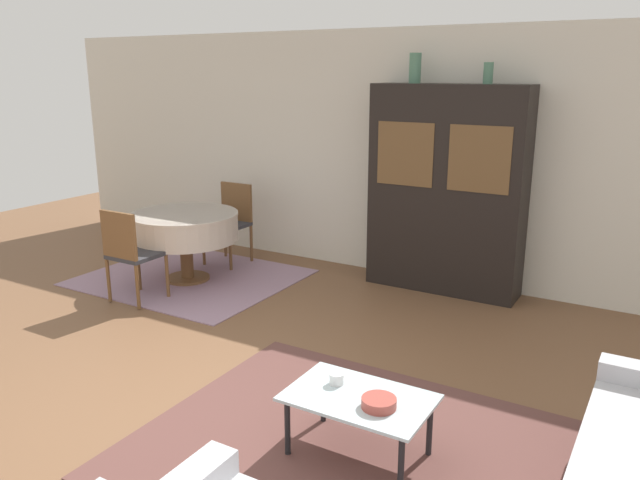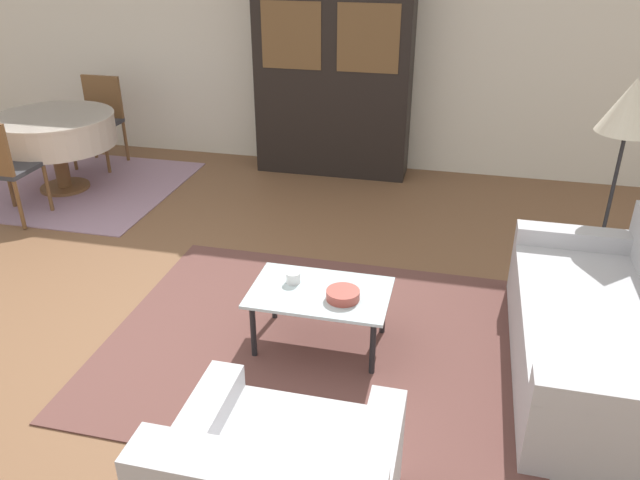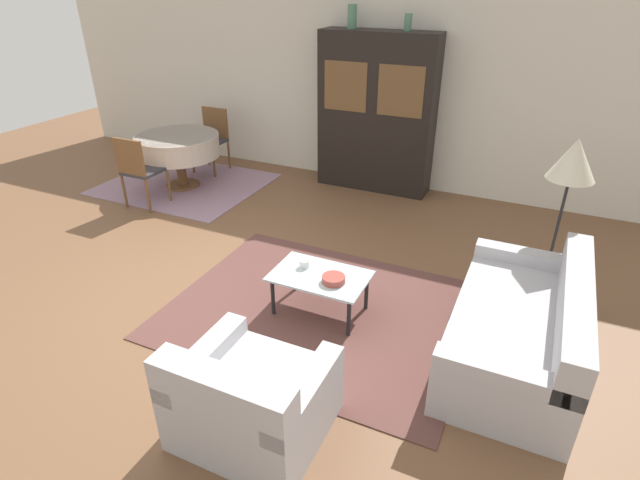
{
  "view_description": "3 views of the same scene",
  "coord_description": "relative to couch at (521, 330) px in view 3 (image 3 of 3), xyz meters",
  "views": [
    {
      "loc": [
        2.63,
        -2.73,
        2.26
      ],
      "look_at": [
        0.2,
        1.4,
        0.95
      ],
      "focal_mm": 35.0,
      "sensor_mm": 36.0,
      "label": 1
    },
    {
      "loc": [
        1.91,
        -2.94,
        2.41
      ],
      "look_at": [
        1.15,
        0.23,
        0.75
      ],
      "focal_mm": 35.0,
      "sensor_mm": 36.0,
      "label": 2
    },
    {
      "loc": [
        2.74,
        -3.17,
        2.75
      ],
      "look_at": [
        1.15,
        0.23,
        0.75
      ],
      "focal_mm": 28.0,
      "sensor_mm": 36.0,
      "label": 3
    }
  ],
  "objects": [
    {
      "name": "dining_rug",
      "position": [
        -4.86,
        1.93,
        -0.28
      ],
      "size": [
        2.24,
        1.89,
        0.01
      ],
      "color": "gray",
      "rests_on": "ground_plane"
    },
    {
      "name": "dining_table",
      "position": [
        -4.83,
        1.86,
        0.33
      ],
      "size": [
        1.16,
        1.16,
        0.76
      ],
      "color": "brown",
      "rests_on": "dining_rug"
    },
    {
      "name": "ground_plane",
      "position": [
        -2.86,
        -0.33,
        -0.28
      ],
      "size": [
        14.0,
        14.0,
        0.0
      ],
      "primitive_type": "plane",
      "color": "brown"
    },
    {
      "name": "coffee_table",
      "position": [
        -1.7,
        -0.09,
        0.07
      ],
      "size": [
        0.86,
        0.55,
        0.39
      ],
      "color": "black",
      "rests_on": "area_rug"
    },
    {
      "name": "dining_chair_far",
      "position": [
        -4.83,
        2.66,
        0.26
      ],
      "size": [
        0.44,
        0.44,
        0.94
      ],
      "rotation": [
        0.0,
        0.0,
        3.14
      ],
      "color": "brown",
      "rests_on": "dining_rug"
    },
    {
      "name": "bowl",
      "position": [
        -1.55,
        -0.15,
        0.14
      ],
      "size": [
        0.2,
        0.2,
        0.06
      ],
      "color": "#9E4238",
      "rests_on": "coffee_table"
    },
    {
      "name": "display_cabinet",
      "position": [
        -2.3,
        3.03,
        0.78
      ],
      "size": [
        1.59,
        0.44,
        2.13
      ],
      "color": "black",
      "rests_on": "ground_plane"
    },
    {
      "name": "vase_tall",
      "position": [
        -2.7,
        3.04,
        2.0
      ],
      "size": [
        0.12,
        0.12,
        0.3
      ],
      "color": "#4C7A60",
      "rests_on": "display_cabinet"
    },
    {
      "name": "cup",
      "position": [
        -1.89,
        -0.03,
        0.15
      ],
      "size": [
        0.09,
        0.09,
        0.07
      ],
      "color": "white",
      "rests_on": "coffee_table"
    },
    {
      "name": "armchair",
      "position": [
        -1.53,
        -1.53,
        0.0
      ],
      "size": [
        0.93,
        0.85,
        0.75
      ],
      "color": "#B2B2B7",
      "rests_on": "ground_plane"
    },
    {
      "name": "wall_back",
      "position": [
        -2.86,
        3.3,
        1.07
      ],
      "size": [
        10.0,
        0.06,
        2.7
      ],
      "color": "beige",
      "rests_on": "ground_plane"
    },
    {
      "name": "dining_chair_near",
      "position": [
        -4.83,
        1.06,
        0.26
      ],
      "size": [
        0.44,
        0.44,
        0.94
      ],
      "color": "brown",
      "rests_on": "dining_rug"
    },
    {
      "name": "area_rug",
      "position": [
        -1.71,
        -0.09,
        -0.28
      ],
      "size": [
        2.69,
        2.15,
        0.01
      ],
      "color": "brown",
      "rests_on": "ground_plane"
    },
    {
      "name": "vase_short",
      "position": [
        -1.95,
        3.04,
        1.95
      ],
      "size": [
        0.09,
        0.09,
        0.2
      ],
      "color": "#4C7A60",
      "rests_on": "display_cabinet"
    },
    {
      "name": "floor_lamp",
      "position": [
        0.14,
        1.26,
        0.99
      ],
      "size": [
        0.42,
        0.42,
        1.5
      ],
      "color": "black",
      "rests_on": "ground_plane"
    },
    {
      "name": "couch",
      "position": [
        0.0,
        0.0,
        0.0
      ],
      "size": [
        0.93,
        1.82,
        0.78
      ],
      "rotation": [
        0.0,
        0.0,
        1.57
      ],
      "color": "#B2B2B7",
      "rests_on": "ground_plane"
    }
  ]
}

